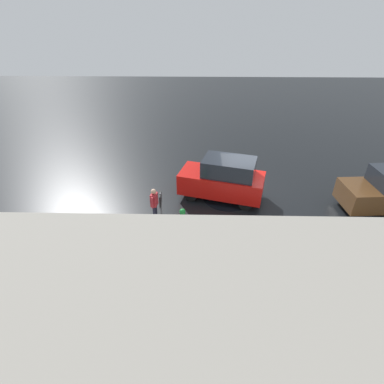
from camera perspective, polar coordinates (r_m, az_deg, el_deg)
ground_plane at (r=15.07m, az=10.16°, el=-0.36°), size 60.00×60.00×0.00m
kerb_strip at (r=11.75m, az=12.84°, el=-11.16°), size 24.00×3.20×0.04m
moving_hatchback at (r=14.11m, az=6.00°, el=2.49°), size 4.21×2.69×2.06m
fire_hydrant at (r=12.56m, az=-1.81°, el=-4.78°), size 0.42×0.31×0.80m
pedestrian at (r=12.52m, az=-7.18°, el=-2.08°), size 0.30×0.56×1.62m
metal_railing at (r=10.58m, az=19.82°, el=-13.04°), size 7.04×0.04×1.05m
sign_post at (r=10.84m, az=-5.85°, el=-3.94°), size 0.07×0.44×2.40m
puddle_patch at (r=14.66m, az=6.77°, el=-1.01°), size 2.42×2.42×0.01m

